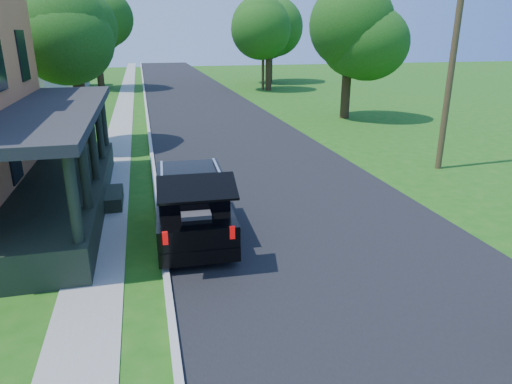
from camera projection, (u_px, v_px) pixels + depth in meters
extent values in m
plane|color=#185310|center=(356.00, 278.00, 10.03)|extent=(140.00, 140.00, 0.00)
cube|color=black|center=(214.00, 120.00, 28.37)|extent=(8.00, 120.00, 0.02)
cube|color=#AEAEA9|center=(148.00, 123.00, 27.45)|extent=(0.15, 120.00, 0.12)
cube|color=gray|center=(121.00, 124.00, 27.10)|extent=(1.30, 120.00, 0.03)
cube|color=black|center=(64.00, 195.00, 13.85)|extent=(2.40, 10.00, 0.90)
cube|color=#232326|center=(52.00, 111.00, 13.01)|extent=(2.60, 10.30, 0.25)
cube|color=#A9A795|center=(38.00, 63.00, 42.83)|extent=(8.00, 8.00, 5.00)
pyramid|color=#232326|center=(30.00, 9.00, 41.28)|extent=(12.78, 12.78, 2.20)
cube|color=black|center=(193.00, 212.00, 12.01)|extent=(1.99, 4.40, 0.84)
cube|color=black|center=(191.00, 186.00, 11.92)|extent=(1.78, 2.75, 0.54)
cube|color=black|center=(191.00, 176.00, 11.83)|extent=(1.82, 2.84, 0.08)
cube|color=black|center=(197.00, 188.00, 9.59)|extent=(1.71, 0.96, 0.38)
cube|color=#35363B|center=(196.00, 221.00, 10.71)|extent=(0.71, 0.62, 0.44)
cube|color=silver|center=(162.00, 174.00, 11.66)|extent=(0.15, 2.38, 0.06)
cube|color=silver|center=(218.00, 171.00, 11.93)|extent=(0.15, 2.38, 0.06)
cube|color=#990505|center=(165.00, 238.00, 9.79)|extent=(0.12, 0.06, 0.30)
cube|color=#990505|center=(232.00, 233.00, 10.06)|extent=(0.12, 0.06, 0.30)
cylinder|color=black|center=(162.00, 206.00, 13.28)|extent=(0.26, 0.68, 0.67)
cylinder|color=black|center=(216.00, 202.00, 13.58)|extent=(0.26, 0.68, 0.67)
cylinder|color=black|center=(164.00, 249.00, 10.63)|extent=(0.26, 0.68, 0.67)
cylinder|color=black|center=(231.00, 243.00, 10.93)|extent=(0.26, 0.68, 0.67)
cylinder|color=black|center=(82.00, 115.00, 20.92)|extent=(0.69, 0.69, 3.14)
sphere|color=#27651A|center=(74.00, 44.00, 19.90)|extent=(6.05, 6.05, 4.59)
sphere|color=#27651A|center=(81.00, 19.00, 19.57)|extent=(5.24, 5.24, 3.98)
sphere|color=#27651A|center=(58.00, 31.00, 19.74)|extent=(5.38, 5.38, 4.08)
cylinder|color=black|center=(100.00, 70.00, 42.90)|extent=(0.80, 0.80, 3.73)
sphere|color=#27651A|center=(95.00, 24.00, 41.57)|extent=(8.24, 8.24, 6.46)
sphere|color=#27651A|center=(99.00, 7.00, 41.07)|extent=(7.15, 7.15, 5.60)
sphere|color=#27651A|center=(86.00, 16.00, 41.40)|extent=(7.33, 7.33, 5.74)
cylinder|color=black|center=(346.00, 92.00, 28.55)|extent=(0.59, 0.59, 3.28)
sphere|color=#27651A|center=(349.00, 39.00, 27.51)|extent=(4.71, 4.71, 4.53)
sphere|color=#27651A|center=(359.00, 21.00, 26.97)|extent=(4.08, 4.08, 3.92)
sphere|color=#27651A|center=(339.00, 30.00, 27.63)|extent=(4.19, 4.19, 4.02)
cylinder|color=black|center=(268.00, 72.00, 42.62)|extent=(0.74, 0.74, 3.28)
sphere|color=#27651A|center=(269.00, 35.00, 41.52)|extent=(6.71, 6.71, 5.09)
sphere|color=#27651A|center=(274.00, 22.00, 41.15)|extent=(5.81, 5.81, 4.41)
sphere|color=#27651A|center=(262.00, 28.00, 41.35)|extent=(5.96, 5.96, 4.53)
cylinder|color=black|center=(270.00, 66.00, 49.53)|extent=(0.66, 0.66, 3.59)
sphere|color=#27651A|center=(270.00, 28.00, 48.26)|extent=(6.28, 6.28, 6.14)
sphere|color=#27651A|center=(275.00, 14.00, 47.61)|extent=(5.44, 5.44, 5.32)
sphere|color=#27651A|center=(264.00, 21.00, 48.31)|extent=(5.58, 5.58, 5.45)
cylinder|color=#43331F|center=(453.00, 53.00, 16.76)|extent=(0.25, 0.25, 8.80)
cylinder|color=#43331F|center=(263.00, 37.00, 41.98)|extent=(0.28, 0.28, 9.62)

